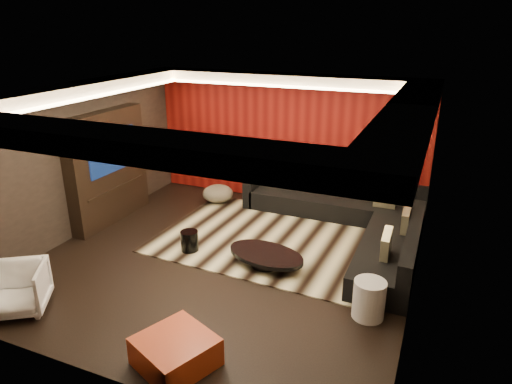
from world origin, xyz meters
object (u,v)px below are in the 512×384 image
at_px(drum_stool, 189,241).
at_px(sectional_sofa, 352,220).
at_px(coffee_table, 266,259).
at_px(white_side_table, 369,299).
at_px(armchair, 18,289).
at_px(orange_ottoman, 176,352).

distance_m(drum_stool, sectional_sofa, 3.07).
relative_size(coffee_table, sectional_sofa, 0.36).
relative_size(coffee_table, white_side_table, 2.45).
bearing_deg(armchair, orange_ottoman, -35.10).
relative_size(drum_stool, armchair, 0.49).
bearing_deg(orange_ottoman, sectional_sofa, 75.35).
height_order(drum_stool, armchair, armchair).
bearing_deg(drum_stool, coffee_table, 1.46).
bearing_deg(sectional_sofa, white_side_table, -73.31).
bearing_deg(armchair, drum_stool, 28.98).
bearing_deg(coffee_table, white_side_table, -22.19).
xyz_separation_m(coffee_table, white_side_table, (1.79, -0.73, 0.14)).
xyz_separation_m(drum_stool, orange_ottoman, (1.30, -2.50, -0.02)).
height_order(drum_stool, sectional_sofa, sectional_sofa).
height_order(armchair, sectional_sofa, sectional_sofa).
distance_m(white_side_table, orange_ottoman, 2.63).
relative_size(armchair, sectional_sofa, 0.20).
distance_m(orange_ottoman, sectional_sofa, 4.51).
bearing_deg(drum_stool, armchair, -117.72).
bearing_deg(sectional_sofa, drum_stool, -142.68).
height_order(coffee_table, orange_ottoman, orange_ottoman).
xyz_separation_m(orange_ottoman, armchair, (-2.57, 0.08, 0.16)).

